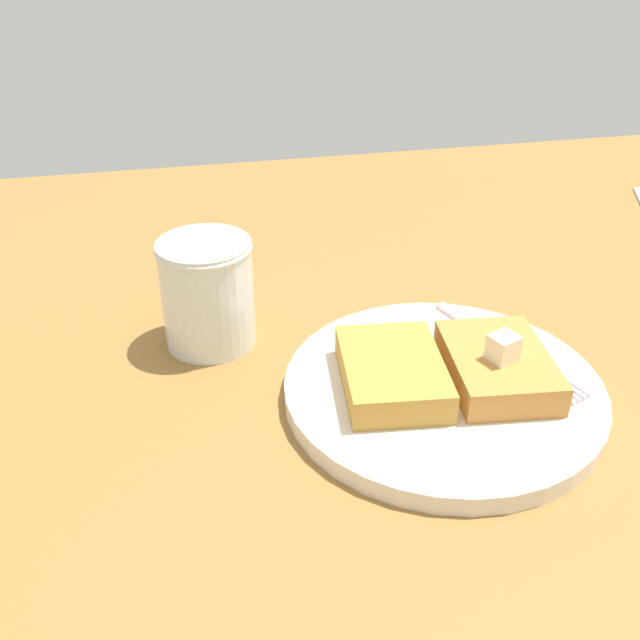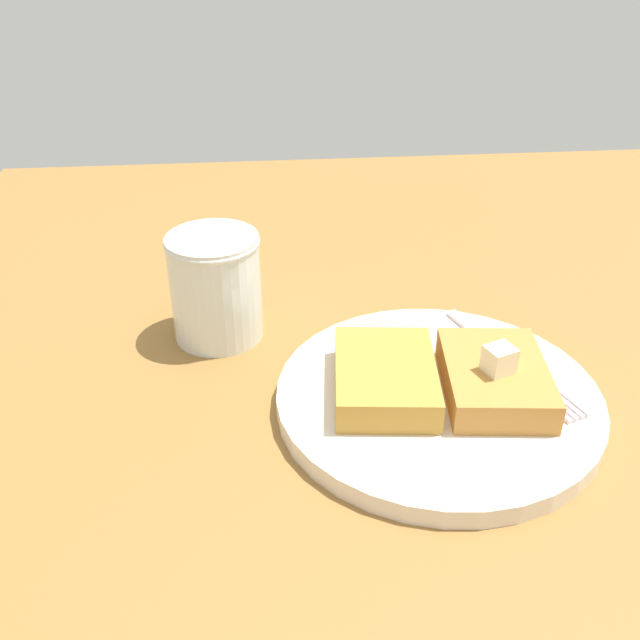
{
  "view_description": "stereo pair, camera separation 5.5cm",
  "coord_description": "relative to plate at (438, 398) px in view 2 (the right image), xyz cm",
  "views": [
    {
      "loc": [
        26.68,
        41.46,
        35.19
      ],
      "look_at": [
        16.85,
        -4.58,
        6.5
      ],
      "focal_mm": 40.0,
      "sensor_mm": 36.0,
      "label": 1
    },
    {
      "loc": [
        21.23,
        42.3,
        35.19
      ],
      "look_at": [
        16.85,
        -4.58,
        6.5
      ],
      "focal_mm": 40.0,
      "sensor_mm": 36.0,
      "label": 2
    }
  ],
  "objects": [
    {
      "name": "toast_slice_left",
      "position": [
        -3.95,
        0.43,
        1.82
      ],
      "size": [
        8.24,
        10.67,
        2.39
      ],
      "primitive_type": "cube",
      "rotation": [
        0.0,
        0.0,
        -0.11
      ],
      "color": "#B97D39",
      "rests_on": "plate"
    },
    {
      "name": "syrup_jar",
      "position": [
        16.4,
        -11.79,
        3.39
      ],
      "size": [
        7.79,
        7.79,
        9.2
      ],
      "color": "#3A1B06",
      "rests_on": "table_surface"
    },
    {
      "name": "butter_pat_primary",
      "position": [
        -3.77,
        1.18,
        4.0
      ],
      "size": [
        2.45,
        2.34,
        1.95
      ],
      "primitive_type": "cube",
      "rotation": [
        0.0,
        0.0,
        0.37
      ],
      "color": "#F4EBCB",
      "rests_on": "toast_slice_left"
    },
    {
      "name": "fork",
      "position": [
        -6.62,
        -2.22,
        0.81
      ],
      "size": [
        6.65,
        15.57,
        0.36
      ],
      "color": "silver",
      "rests_on": "plate"
    },
    {
      "name": "table_surface",
      "position": [
        -8.65,
        -1.32,
        -1.87
      ],
      "size": [
        111.72,
        111.72,
        2.0
      ],
      "primitive_type": "cube",
      "color": "olive",
      "rests_on": "ground"
    },
    {
      "name": "plate",
      "position": [
        0.0,
        0.0,
        0.0
      ],
      "size": [
        23.88,
        23.88,
        1.5
      ],
      "color": "silver",
      "rests_on": "table_surface"
    },
    {
      "name": "toast_slice_middle",
      "position": [
        3.95,
        -0.43,
        1.82
      ],
      "size": [
        8.24,
        10.67,
        2.39
      ],
      "primitive_type": "cube",
      "rotation": [
        0.0,
        0.0,
        -0.11
      ],
      "color": "#B68636",
      "rests_on": "plate"
    }
  ]
}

